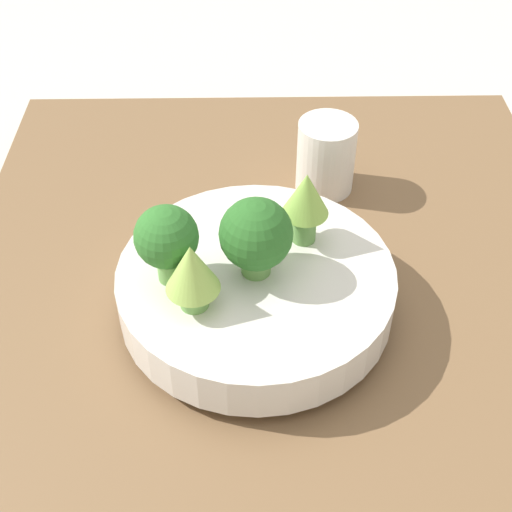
{
  "coord_description": "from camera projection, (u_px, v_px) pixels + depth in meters",
  "views": [
    {
      "loc": [
        -0.51,
        0.03,
        0.59
      ],
      "look_at": [
        -0.02,
        0.02,
        0.13
      ],
      "focal_mm": 50.0,
      "sensor_mm": 36.0,
      "label": 1
    }
  ],
  "objects": [
    {
      "name": "romanesco_piece_far",
      "position": [
        192.0,
        271.0,
        0.63
      ],
      "size": [
        0.05,
        0.05,
        0.07
      ],
      "color": "#6BA34C",
      "rests_on": "bowl"
    },
    {
      "name": "cup",
      "position": [
        326.0,
        156.0,
        0.86
      ],
      "size": [
        0.07,
        0.07,
        0.09
      ],
      "color": "silver",
      "rests_on": "table"
    },
    {
      "name": "broccoli_floret_center",
      "position": [
        256.0,
        236.0,
        0.66
      ],
      "size": [
        0.07,
        0.07,
        0.08
      ],
      "color": "#609347",
      "rests_on": "bowl"
    },
    {
      "name": "romanesco_piece_near",
      "position": [
        306.0,
        200.0,
        0.69
      ],
      "size": [
        0.05,
        0.05,
        0.08
      ],
      "color": "#609347",
      "rests_on": "bowl"
    },
    {
      "name": "table",
      "position": [
        277.0,
        316.0,
        0.76
      ],
      "size": [
        0.82,
        0.69,
        0.05
      ],
      "color": "brown",
      "rests_on": "ground_plane"
    },
    {
      "name": "broccoli_floret_back",
      "position": [
        167.0,
        239.0,
        0.65
      ],
      "size": [
        0.06,
        0.06,
        0.08
      ],
      "color": "#6BA34C",
      "rests_on": "bowl"
    },
    {
      "name": "bowl",
      "position": [
        256.0,
        289.0,
        0.71
      ],
      "size": [
        0.27,
        0.27,
        0.06
      ],
      "color": "silver",
      "rests_on": "table"
    },
    {
      "name": "ground_plane",
      "position": [
        277.0,
        331.0,
        0.78
      ],
      "size": [
        6.0,
        6.0,
        0.0
      ],
      "primitive_type": "plane",
      "color": "beige"
    }
  ]
}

